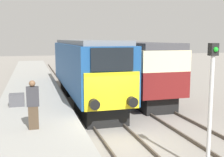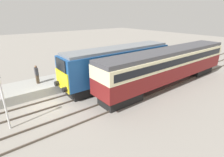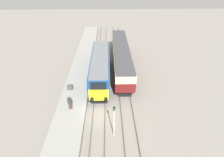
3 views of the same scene
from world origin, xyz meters
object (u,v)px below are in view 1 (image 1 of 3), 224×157
object	(u,v)px
locomotive	(85,68)
signal_post	(211,98)
passenger_carriage	(118,61)
person_on_platform	(33,105)
luggage_crate	(17,100)

from	to	relation	value
locomotive	signal_post	bearing A→B (deg)	-81.06
passenger_carriage	signal_post	bearing A→B (deg)	-96.60
locomotive	signal_post	xyz separation A→B (m)	(1.70, -10.80, 0.15)
locomotive	signal_post	world-z (taller)	locomotive
person_on_platform	locomotive	bearing A→B (deg)	65.90
passenger_carriage	luggage_crate	size ratio (longest dim) A/B	24.75
passenger_carriage	luggage_crate	bearing A→B (deg)	-135.14
locomotive	signal_post	distance (m)	10.94
locomotive	luggage_crate	xyz separation A→B (m)	(-4.08, -3.55, -1.08)
passenger_carriage	locomotive	bearing A→B (deg)	-131.16
person_on_platform	passenger_carriage	bearing A→B (deg)	59.30
locomotive	passenger_carriage	bearing A→B (deg)	48.84
passenger_carriage	person_on_platform	size ratio (longest dim) A/B	9.68
passenger_carriage	signal_post	xyz separation A→B (m)	(-1.70, -14.69, 0.02)
signal_post	luggage_crate	size ratio (longest dim) A/B	5.66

